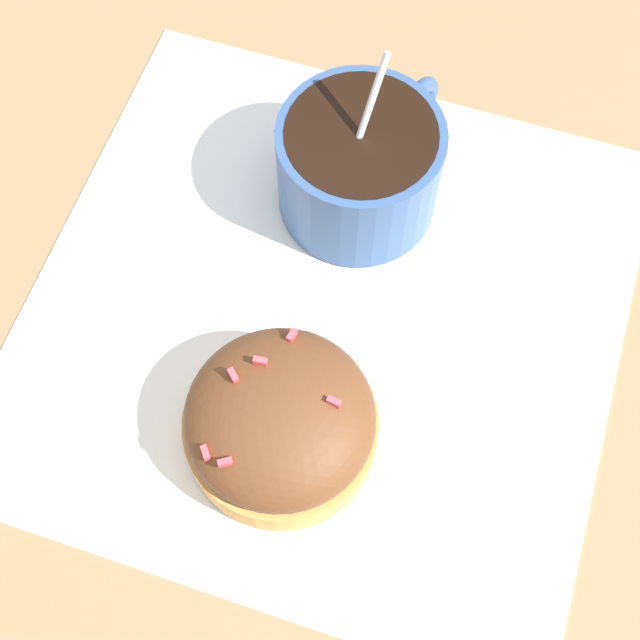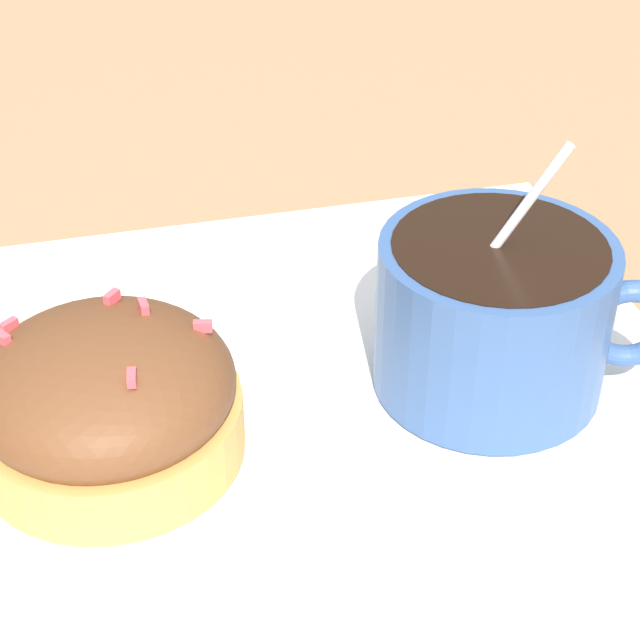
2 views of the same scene
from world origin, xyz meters
The scene contains 4 objects.
ground_plane centered at (0.00, 0.00, 0.00)m, with size 3.00×3.00×0.00m, color #93704C.
paper_napkin centered at (0.00, 0.00, 0.00)m, with size 0.37×0.37×0.00m.
coffee_cup centered at (0.08, 0.01, 0.04)m, with size 0.12×0.09×0.11m.
frosted_pastry centered at (-0.08, -0.01, 0.03)m, with size 0.10×0.10×0.06m.
Camera 1 is at (-0.20, -0.09, 0.47)m, focal length 50.00 mm.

